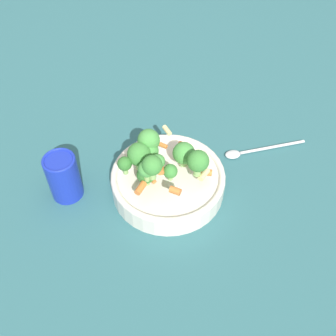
# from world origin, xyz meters

# --- Properties ---
(ground_plane) EXTENTS (3.00, 3.00, 0.00)m
(ground_plane) POSITION_xyz_m (0.00, 0.00, 0.00)
(ground_plane) COLOR #2D6066
(bowl) EXTENTS (0.24, 0.24, 0.05)m
(bowl) POSITION_xyz_m (0.00, 0.00, 0.03)
(bowl) COLOR silver
(bowl) RESTS_ON ground_plane
(pasta_salad) EXTENTS (0.19, 0.19, 0.09)m
(pasta_salad) POSITION_xyz_m (-0.02, 0.00, 0.10)
(pasta_salad) COLOR #8CB766
(pasta_salad) RESTS_ON bowl
(cup) EXTENTS (0.07, 0.07, 0.11)m
(cup) POSITION_xyz_m (-0.21, 0.02, 0.05)
(cup) COLOR #192DAD
(cup) RESTS_ON ground_plane
(spoon) EXTENTS (0.20, 0.03, 0.01)m
(spoon) POSITION_xyz_m (0.21, 0.07, 0.01)
(spoon) COLOR silver
(spoon) RESTS_ON ground_plane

